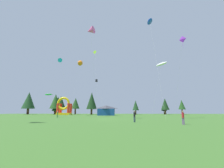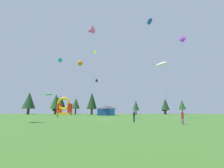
# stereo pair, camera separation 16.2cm
# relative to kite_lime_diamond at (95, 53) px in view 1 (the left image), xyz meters

# --- Properties ---
(ground_plane) EXTENTS (120.00, 120.00, 0.00)m
(ground_plane) POSITION_rel_kite_lime_diamond_xyz_m (8.70, -35.81, -27.23)
(ground_plane) COLOR #3D6B28
(kite_lime_diamond) EXTENTS (3.74, 8.55, 28.08)m
(kite_lime_diamond) POSITION_rel_kite_lime_diamond_xyz_m (0.00, 0.00, 0.00)
(kite_lime_diamond) COLOR #8CD826
(kite_lime_diamond) RESTS_ON ground_plane
(kite_orange_delta) EXTENTS (3.85, 2.03, 17.46)m
(kite_orange_delta) POSITION_rel_kite_lime_diamond_xyz_m (-1.64, -20.28, -10.73)
(kite_orange_delta) COLOR orange
(kite_orange_delta) RESTS_ON ground_plane
(kite_pink_delta) EXTENTS (2.52, 5.67, 21.26)m
(kite_pink_delta) POSITION_rel_kite_lime_diamond_xyz_m (4.29, -33.33, -6.98)
(kite_pink_delta) COLOR #EA599E
(kite_pink_delta) RESTS_ON ground_plane
(kite_blue_parafoil) EXTENTS (1.42, 9.11, 24.57)m
(kite_blue_parafoil) POSITION_rel_kite_lime_diamond_xyz_m (18.79, -29.91, -3.15)
(kite_blue_parafoil) COLOR blue
(kite_blue_parafoil) RESTS_ON ground_plane
(kite_cyan_delta) EXTENTS (6.74, 2.09, 20.88)m
(kite_cyan_delta) POSITION_rel_kite_lime_diamond_xyz_m (-10.75, -12.40, -7.28)
(kite_cyan_delta) COLOR #19B7CC
(kite_cyan_delta) RESTS_ON ground_plane
(kite_white_parafoil) EXTENTS (3.75, 4.50, 13.07)m
(kite_white_parafoil) POSITION_rel_kite_lime_diamond_xyz_m (20.79, -31.31, -14.77)
(kite_white_parafoil) COLOR white
(kite_white_parafoil) RESTS_ON ground_plane
(kite_purple_diamond) EXTENTS (1.20, 8.69, 20.63)m
(kite_purple_diamond) POSITION_rel_kite_lime_diamond_xyz_m (27.36, -27.91, -7.36)
(kite_purple_diamond) COLOR purple
(kite_purple_diamond) RESTS_ON ground_plane
(kite_black_box) EXTENTS (4.69, 3.86, 13.80)m
(kite_black_box) POSITION_rel_kite_lime_diamond_xyz_m (1.85, -6.70, -13.96)
(kite_black_box) COLOR black
(kite_black_box) RESTS_ON ground_plane
(kite_green_parafoil) EXTENTS (3.62, 1.34, 7.70)m
(kite_green_parafoil) POSITION_rel_kite_lime_diamond_xyz_m (-13.77, -13.64, -19.96)
(kite_green_parafoil) COLOR green
(kite_green_parafoil) RESTS_ON ground_plane
(person_near_camera) EXTENTS (0.37, 0.37, 1.69)m
(person_near_camera) POSITION_rel_kite_lime_diamond_xyz_m (13.30, -42.94, -26.23)
(person_near_camera) COLOR navy
(person_near_camera) RESTS_ON ground_plane
(person_midfield) EXTENTS (0.39, 0.39, 1.61)m
(person_midfield) POSITION_rel_kite_lime_diamond_xyz_m (-4.81, -27.47, -26.28)
(person_midfield) COLOR #33723F
(person_midfield) RESTS_ON ground_plane
(person_far_side) EXTENTS (0.42, 0.42, 1.71)m
(person_far_side) POSITION_rel_kite_lime_diamond_xyz_m (19.06, -47.00, -26.22)
(person_far_side) COLOR #724C8C
(person_far_side) RESTS_ON ground_plane
(inflatable_red_slide) EXTENTS (5.59, 4.08, 7.39)m
(inflatable_red_slide) POSITION_rel_kite_lime_diamond_xyz_m (-12.51, -1.28, -24.35)
(inflatable_red_slide) COLOR yellow
(inflatable_red_slide) RESTS_ON ground_plane
(festival_tent) EXTENTS (6.15, 3.66, 3.63)m
(festival_tent) POSITION_rel_kite_lime_diamond_xyz_m (5.86, -8.17, -25.42)
(festival_tent) COLOR #19478C
(festival_tent) RESTS_ON ground_plane
(tree_row_0) EXTENTS (6.09, 6.09, 10.71)m
(tree_row_0) POSITION_rel_kite_lime_diamond_xyz_m (-33.68, 8.49, -20.58)
(tree_row_0) COLOR #4C331E
(tree_row_0) RESTS_ON ground_plane
(tree_row_1) EXTENTS (5.28, 5.28, 9.63)m
(tree_row_1) POSITION_rel_kite_lime_diamond_xyz_m (-19.97, 7.73, -21.15)
(tree_row_1) COLOR #4C331E
(tree_row_1) RESTS_ON ground_plane
(tree_row_2) EXTENTS (3.30, 3.30, 6.49)m
(tree_row_2) POSITION_rel_kite_lime_diamond_xyz_m (-19.92, 8.38, -23.25)
(tree_row_2) COLOR #4C331E
(tree_row_2) RESTS_ON ground_plane
(tree_row_3) EXTENTS (5.24, 5.24, 8.49)m
(tree_row_3) POSITION_rel_kite_lime_diamond_xyz_m (-19.36, 9.15, -22.10)
(tree_row_3) COLOR #4C331E
(tree_row_3) RESTS_ON ground_plane
(tree_row_4) EXTENTS (4.33, 4.33, 8.37)m
(tree_row_4) POSITION_rel_kite_lime_diamond_xyz_m (-16.30, 5.00, -21.73)
(tree_row_4) COLOR #4C331E
(tree_row_4) RESTS_ON ground_plane
(tree_row_5) EXTENTS (3.94, 3.94, 7.90)m
(tree_row_5) POSITION_rel_kite_lime_diamond_xyz_m (-10.76, 9.68, -22.02)
(tree_row_5) COLOR #4C331E
(tree_row_5) RESTS_ON ground_plane
(tree_row_6) EXTENTS (4.74, 4.74, 10.04)m
(tree_row_6) POSITION_rel_kite_lime_diamond_xyz_m (-1.97, 4.95, -21.06)
(tree_row_6) COLOR #4C331E
(tree_row_6) RESTS_ON ground_plane
(tree_row_7) EXTENTS (2.88, 2.88, 6.32)m
(tree_row_7) POSITION_rel_kite_lime_diamond_xyz_m (18.00, 5.90, -23.17)
(tree_row_7) COLOR #4C331E
(tree_row_7) RESTS_ON ground_plane
(tree_row_8) EXTENTS (2.70, 2.70, 5.67)m
(tree_row_8) POSITION_rel_kite_lime_diamond_xyz_m (31.71, 9.79, -23.63)
(tree_row_8) COLOR #4C331E
(tree_row_8) RESTS_ON ground_plane
(tree_row_9) EXTENTS (3.73, 3.73, 7.45)m
(tree_row_9) POSITION_rel_kite_lime_diamond_xyz_m (31.91, 8.67, -22.49)
(tree_row_9) COLOR #4C331E
(tree_row_9) RESTS_ON ground_plane
(tree_row_10) EXTENTS (3.11, 3.11, 6.53)m
(tree_row_10) POSITION_rel_kite_lime_diamond_xyz_m (38.77, 6.59, -22.90)
(tree_row_10) COLOR #4C331E
(tree_row_10) RESTS_ON ground_plane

